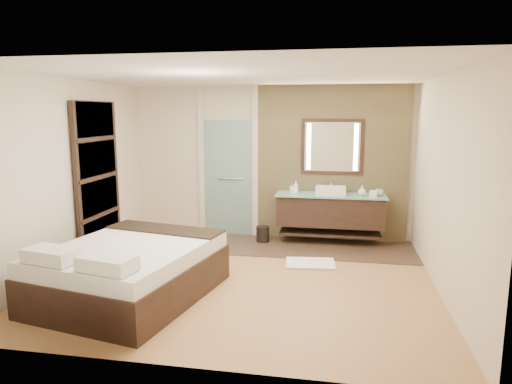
% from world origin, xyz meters
% --- Properties ---
extents(floor, '(5.00, 5.00, 0.00)m').
position_xyz_m(floor, '(0.00, 0.00, 0.00)').
color(floor, '#AA7B47').
rests_on(floor, ground).
extents(tile_strip, '(3.80, 1.30, 0.01)m').
position_xyz_m(tile_strip, '(0.60, 1.60, 0.01)').
color(tile_strip, '#3C2A21').
rests_on(tile_strip, floor).
extents(stone_wall, '(2.60, 0.08, 2.70)m').
position_xyz_m(stone_wall, '(1.10, 2.21, 1.35)').
color(stone_wall, tan).
rests_on(stone_wall, floor).
extents(vanity, '(1.85, 0.55, 0.88)m').
position_xyz_m(vanity, '(1.10, 1.92, 0.58)').
color(vanity, black).
rests_on(vanity, stone_wall).
extents(mirror_unit, '(1.06, 0.04, 0.96)m').
position_xyz_m(mirror_unit, '(1.10, 2.16, 1.65)').
color(mirror_unit, black).
rests_on(mirror_unit, stone_wall).
extents(frosted_door, '(1.10, 0.12, 2.70)m').
position_xyz_m(frosted_door, '(-0.75, 2.20, 1.14)').
color(frosted_door, silver).
rests_on(frosted_door, floor).
extents(shoji_partition, '(0.06, 1.20, 2.40)m').
position_xyz_m(shoji_partition, '(-2.43, 0.60, 1.21)').
color(shoji_partition, black).
rests_on(shoji_partition, floor).
extents(bed, '(2.06, 2.39, 0.81)m').
position_xyz_m(bed, '(-1.25, -0.85, 0.34)').
color(bed, black).
rests_on(bed, floor).
extents(bath_mat, '(0.77, 0.57, 0.02)m').
position_xyz_m(bath_mat, '(0.84, 0.75, 0.02)').
color(bath_mat, white).
rests_on(bath_mat, floor).
extents(waste_bin, '(0.27, 0.27, 0.28)m').
position_xyz_m(waste_bin, '(-0.04, 1.78, 0.14)').
color(waste_bin, black).
rests_on(waste_bin, floor).
extents(tissue_box, '(0.14, 0.14, 0.10)m').
position_xyz_m(tissue_box, '(1.79, 1.79, 0.92)').
color(tissue_box, white).
rests_on(tissue_box, vanity).
extents(soap_bottle_a, '(0.08, 0.09, 0.21)m').
position_xyz_m(soap_bottle_a, '(0.51, 1.92, 0.97)').
color(soap_bottle_a, white).
rests_on(soap_bottle_a, vanity).
extents(soap_bottle_b, '(0.07, 0.08, 0.16)m').
position_xyz_m(soap_bottle_b, '(0.44, 1.94, 0.94)').
color(soap_bottle_b, '#B2B2B2').
rests_on(soap_bottle_b, vanity).
extents(soap_bottle_c, '(0.17, 0.17, 0.17)m').
position_xyz_m(soap_bottle_c, '(1.62, 1.85, 0.95)').
color(soap_bottle_c, silver).
rests_on(soap_bottle_c, vanity).
extents(cup, '(0.14, 0.14, 0.11)m').
position_xyz_m(cup, '(1.90, 1.90, 0.92)').
color(cup, silver).
rests_on(cup, vanity).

